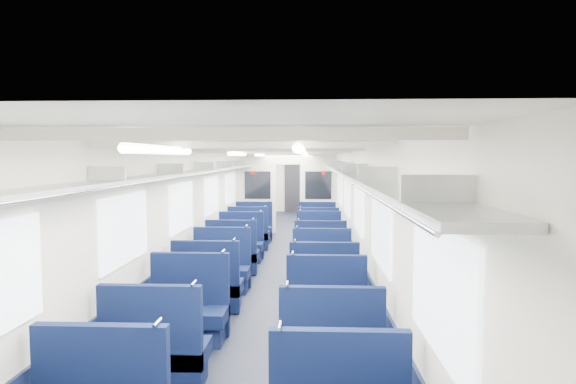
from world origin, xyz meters
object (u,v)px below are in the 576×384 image
(seat_4, at_px, (156,355))
(seat_12, at_px, (232,256))
(seat_15, at_px, (319,244))
(seat_9, at_px, (324,290))
(seat_16, at_px, (249,236))
(seat_19, at_px, (317,230))
(seat_8, at_px, (208,288))
(seat_18, at_px, (254,229))
(end_door, at_px, (294,187))
(seat_10, at_px, (221,271))
(seat_17, at_px, (318,237))
(seat_7, at_px, (327,317))
(seat_6, at_px, (188,314))
(bulkhead, at_px, (288,191))
(seat_11, at_px, (322,273))
(seat_13, at_px, (320,257))
(seat_14, at_px, (241,246))
(seat_5, at_px, (331,357))

(seat_4, height_order, seat_12, same)
(seat_4, relative_size, seat_15, 1.00)
(seat_9, relative_size, seat_16, 1.00)
(seat_16, distance_m, seat_19, 1.94)
(seat_8, height_order, seat_18, same)
(seat_4, bearing_deg, seat_12, 90.00)
(end_door, bearing_deg, seat_10, -94.12)
(end_door, distance_m, seat_12, 10.42)
(seat_18, bearing_deg, seat_17, -34.26)
(seat_8, bearing_deg, seat_9, -1.38)
(seat_10, bearing_deg, seat_7, -53.00)
(seat_4, bearing_deg, seat_6, 90.00)
(bulkhead, height_order, seat_11, bulkhead)
(seat_13, relative_size, seat_19, 1.00)
(seat_14, bearing_deg, seat_7, -69.56)
(seat_18, bearing_deg, seat_6, -90.00)
(seat_7, bearing_deg, seat_6, 177.94)
(seat_7, height_order, seat_8, same)
(end_door, xyz_separation_m, seat_14, (-0.83, -9.27, -0.67))
(seat_4, bearing_deg, seat_17, 76.25)
(seat_6, xyz_separation_m, seat_11, (1.66, 2.08, 0.00))
(seat_4, bearing_deg, seat_8, 90.00)
(end_door, relative_size, seat_18, 1.86)
(seat_9, xyz_separation_m, seat_10, (-1.66, 1.08, 0.00))
(seat_12, relative_size, seat_15, 1.00)
(seat_10, relative_size, seat_18, 1.00)
(seat_16, bearing_deg, seat_12, -90.00)
(seat_5, distance_m, seat_11, 3.26)
(bulkhead, relative_size, seat_16, 2.61)
(seat_12, height_order, seat_19, same)
(seat_14, relative_size, seat_19, 1.00)
(seat_18, bearing_deg, seat_12, -90.00)
(seat_8, relative_size, seat_17, 1.00)
(seat_9, bearing_deg, seat_6, -147.25)
(seat_7, distance_m, seat_11, 2.14)
(seat_9, distance_m, seat_14, 3.72)
(seat_13, distance_m, seat_18, 3.81)
(seat_6, xyz_separation_m, seat_12, (0.00, 3.30, 0.00))
(end_door, relative_size, seat_12, 1.86)
(seat_17, bearing_deg, seat_19, 90.00)
(end_door, bearing_deg, seat_16, -95.95)
(seat_9, bearing_deg, bulkhead, 96.64)
(bulkhead, height_order, seat_6, bulkhead)
(bulkhead, xyz_separation_m, seat_4, (-0.83, -9.40, -0.90))
(seat_14, bearing_deg, seat_8, -90.00)
(seat_5, relative_size, seat_16, 1.00)
(seat_7, relative_size, seat_13, 1.00)
(seat_5, height_order, seat_10, same)
(seat_4, relative_size, seat_14, 1.00)
(seat_4, bearing_deg, seat_15, 74.08)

